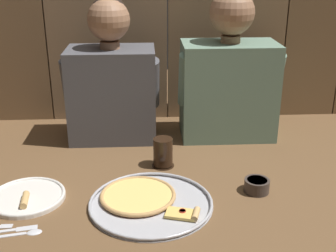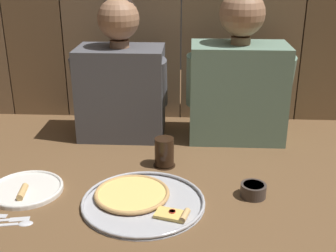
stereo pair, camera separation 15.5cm
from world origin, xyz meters
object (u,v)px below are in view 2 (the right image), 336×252
Objects in this scene: dinner_plate at (26,189)px; drinking_glass at (164,152)px; diner_left at (121,77)px; pizza_tray at (140,199)px; dipping_bowl at (253,190)px; diner_right at (239,75)px.

drinking_glass reaches higher than dinner_plate.
diner_left reaches higher than dinner_plate.
drinking_glass reaches higher than pizza_tray.
dinner_plate is 2.92× the size of dipping_bowl.
diner_right is (-0.02, 0.50, 0.25)m from dipping_bowl.
diner_right reaches higher than diner_left.
pizza_tray is 4.69× the size of dipping_bowl.
pizza_tray is 0.39m from dinner_plate.
pizza_tray is at bearing -103.66° from drinking_glass.
drinking_glass is 0.19× the size of diner_left.
diner_right is (0.29, 0.29, 0.22)m from drinking_glass.
pizza_tray is 0.27m from drinking_glass.
dinner_plate is 0.62m from diner_left.
dinner_plate is at bearing -145.61° from diner_right.
diner_left reaches higher than dipping_bowl.
dipping_bowl is at bearing -88.25° from diner_right.
diner_left is (0.25, 0.51, 0.25)m from dinner_plate.
diner_right is at bearing 34.39° from dinner_plate.
dipping_bowl is at bearing 8.26° from pizza_tray.
diner_left is at bearing 124.48° from drinking_glass.
dipping_bowl is (0.76, 0.01, 0.02)m from dinner_plate.
drinking_glass is (0.06, 0.26, 0.05)m from pizza_tray.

